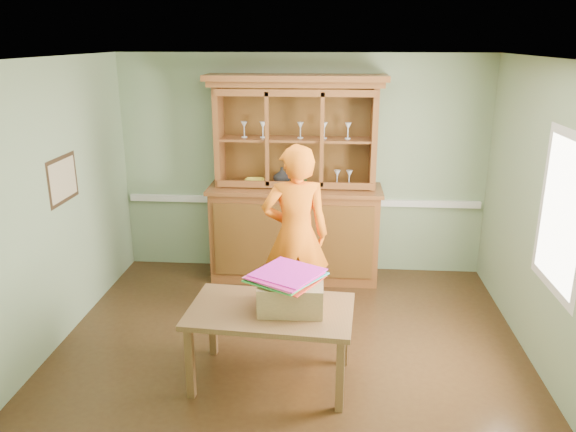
# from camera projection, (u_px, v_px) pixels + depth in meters

# --- Properties ---
(floor) EXTENTS (4.50, 4.50, 0.00)m
(floor) POSITION_uv_depth(u_px,v_px,m) (290.00, 346.00, 5.46)
(floor) COLOR #402914
(floor) RESTS_ON ground
(ceiling) EXTENTS (4.50, 4.50, 0.00)m
(ceiling) POSITION_uv_depth(u_px,v_px,m) (290.00, 58.00, 4.64)
(ceiling) COLOR white
(ceiling) RESTS_ON wall_back
(wall_back) EXTENTS (4.50, 0.00, 4.50)m
(wall_back) POSITION_uv_depth(u_px,v_px,m) (302.00, 166.00, 6.94)
(wall_back) COLOR gray
(wall_back) RESTS_ON floor
(wall_left) EXTENTS (0.00, 4.00, 4.00)m
(wall_left) POSITION_uv_depth(u_px,v_px,m) (49.00, 208.00, 5.22)
(wall_left) COLOR gray
(wall_left) RESTS_ON floor
(wall_right) EXTENTS (0.00, 4.00, 4.00)m
(wall_right) POSITION_uv_depth(u_px,v_px,m) (548.00, 220.00, 4.88)
(wall_right) COLOR gray
(wall_right) RESTS_ON floor
(wall_front) EXTENTS (4.50, 0.00, 4.50)m
(wall_front) POSITION_uv_depth(u_px,v_px,m) (263.00, 321.00, 3.15)
(wall_front) COLOR gray
(wall_front) RESTS_ON floor
(chair_rail) EXTENTS (4.41, 0.05, 0.08)m
(chair_rail) POSITION_uv_depth(u_px,v_px,m) (302.00, 201.00, 7.06)
(chair_rail) COLOR silver
(chair_rail) RESTS_ON wall_back
(framed_map) EXTENTS (0.03, 0.60, 0.46)m
(framed_map) POSITION_uv_depth(u_px,v_px,m) (63.00, 180.00, 5.44)
(framed_map) COLOR #332314
(framed_map) RESTS_ON wall_left
(window_panel) EXTENTS (0.03, 0.96, 1.36)m
(window_panel) POSITION_uv_depth(u_px,v_px,m) (561.00, 214.00, 4.55)
(window_panel) COLOR silver
(window_panel) RESTS_ON wall_right
(china_hutch) EXTENTS (2.09, 0.69, 2.46)m
(china_hutch) POSITION_uv_depth(u_px,v_px,m) (295.00, 210.00, 6.83)
(china_hutch) COLOR brown
(china_hutch) RESTS_ON floor
(dining_table) EXTENTS (1.43, 0.92, 0.69)m
(dining_table) POSITION_uv_depth(u_px,v_px,m) (271.00, 317.00, 4.74)
(dining_table) COLOR brown
(dining_table) RESTS_ON floor
(cardboard_box) EXTENTS (0.54, 0.44, 0.25)m
(cardboard_box) POSITION_uv_depth(u_px,v_px,m) (291.00, 295.00, 4.68)
(cardboard_box) COLOR tan
(cardboard_box) RESTS_ON dining_table
(kite_stack) EXTENTS (0.67, 0.67, 0.06)m
(kite_stack) POSITION_uv_depth(u_px,v_px,m) (286.00, 276.00, 4.67)
(kite_stack) COLOR #FF3220
(kite_stack) RESTS_ON cardboard_box
(person) EXTENTS (0.75, 0.56, 1.89)m
(person) POSITION_uv_depth(u_px,v_px,m) (296.00, 236.00, 5.69)
(person) COLOR orange
(person) RESTS_ON floor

